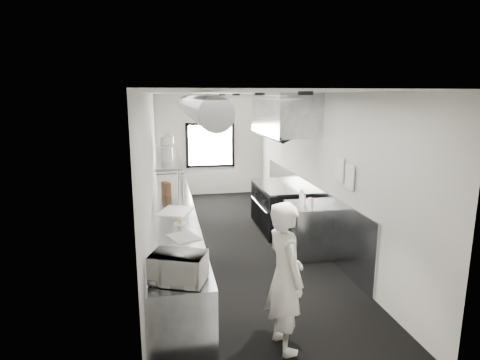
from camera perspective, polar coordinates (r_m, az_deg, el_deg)
name	(u,v)px	position (r m, az deg, el deg)	size (l,w,h in m)	color
floor	(236,244)	(7.61, -0.63, -9.14)	(3.00, 8.00, 0.01)	black
ceiling	(235,93)	(7.10, -0.68, 12.44)	(3.00, 8.00, 0.01)	beige
wall_back	(210,145)	(11.14, -4.30, 5.02)	(3.00, 0.02, 2.80)	beige
wall_front	(318,257)	(3.51, 11.17, -10.76)	(3.00, 0.02, 2.80)	beige
wall_left	(151,174)	(7.12, -12.62, 0.82)	(0.02, 8.00, 2.80)	beige
wall_right	(314,168)	(7.63, 10.50, 1.64)	(0.02, 8.00, 2.80)	beige
wall_cladding	(305,208)	(8.09, 9.38, -3.92)	(0.03, 5.50, 1.10)	gray
hvac_duct	(194,107)	(7.41, -6.66, 10.41)	(0.40, 0.40, 6.40)	gray
service_window	(210,145)	(11.11, -4.28, 5.00)	(1.36, 0.05, 1.25)	white
exhaust_hood	(283,114)	(8.05, 6.24, 9.40)	(0.81, 2.20, 0.88)	gray
prep_counter	(174,234)	(6.89, -9.43, -7.64)	(0.70, 6.00, 0.90)	gray
pass_shelf	(168,158)	(8.08, -10.28, 3.19)	(0.45, 3.00, 0.68)	gray
range	(279,207)	(8.34, 5.56, -3.90)	(0.88, 1.60, 0.94)	black
bottle_station	(307,229)	(7.11, 9.61, -7.00)	(0.65, 0.80, 0.90)	gray
far_work_table	(170,186)	(10.45, -9.99, -0.89)	(0.70, 1.20, 0.90)	gray
notice_sheet_a	(340,169)	(6.50, 14.13, 1.49)	(0.02, 0.28, 0.38)	silver
notice_sheet_b	(350,177)	(6.20, 15.46, 0.45)	(0.02, 0.28, 0.38)	silver
line_cook	(285,277)	(4.43, 6.49, -13.62)	(0.61, 0.40, 1.67)	silver
microwave	(178,268)	(4.14, -8.86, -12.33)	(0.50, 0.38, 0.30)	silver
deli_tub_a	(169,259)	(4.62, -10.13, -11.08)	(0.13, 0.13, 0.09)	#AFB7A8
deli_tub_b	(166,256)	(4.70, -10.60, -10.62)	(0.15, 0.15, 0.11)	#AFB7A8
newspaper	(184,237)	(5.38, -8.06, -8.10)	(0.34, 0.42, 0.01)	silver
small_plate	(180,224)	(5.92, -8.62, -6.21)	(0.18, 0.18, 0.02)	silver
pastry	(180,220)	(5.91, -8.63, -5.76)	(0.08, 0.08, 0.08)	tan
cutting_board	(175,211)	(6.56, -9.28, -4.41)	(0.45, 0.60, 0.02)	white
knife_block	(166,189)	(7.64, -10.54, -1.24)	(0.10, 0.23, 0.25)	brown
plate_stack_a	(167,155)	(7.36, -10.46, 3.60)	(0.21, 0.21, 0.25)	silver
plate_stack_b	(169,151)	(7.62, -10.13, 4.06)	(0.23, 0.23, 0.29)	silver
plate_stack_c	(167,146)	(8.15, -10.43, 4.85)	(0.27, 0.27, 0.38)	silver
plate_stack_d	(167,143)	(8.65, -10.41, 5.21)	(0.24, 0.24, 0.37)	silver
squeeze_bottle_a	(311,204)	(6.66, 10.21, -3.42)	(0.06, 0.06, 0.19)	white
squeeze_bottle_b	(310,203)	(6.78, 9.97, -3.24)	(0.06, 0.06, 0.17)	white
squeeze_bottle_c	(304,200)	(6.93, 9.17, -2.87)	(0.06, 0.06, 0.17)	white
squeeze_bottle_d	(303,197)	(7.08, 9.05, -2.48)	(0.06, 0.06, 0.19)	white
squeeze_bottle_e	(301,195)	(7.24, 8.77, -2.17)	(0.06, 0.06, 0.18)	white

